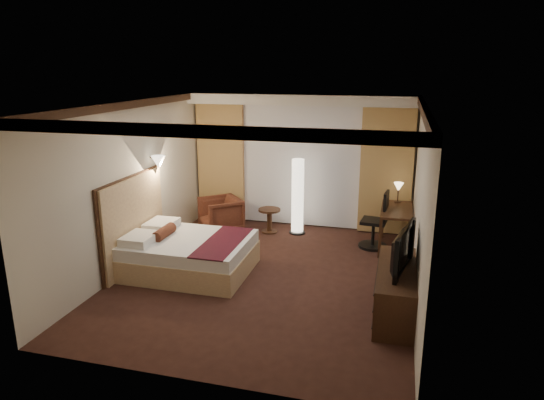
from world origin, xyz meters
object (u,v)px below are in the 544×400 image
(armchair, at_px, (221,213))
(floor_lamp, at_px, (298,196))
(dresser, at_px, (396,290))
(bed, at_px, (190,255))
(desk, at_px, (396,229))
(side_table, at_px, (269,221))
(office_chair, at_px, (374,219))
(television, at_px, (396,246))

(armchair, height_order, floor_lamp, floor_lamp)
(floor_lamp, distance_m, dresser, 3.47)
(bed, distance_m, desk, 3.72)
(side_table, distance_m, desk, 2.47)
(office_chair, relative_size, dresser, 0.65)
(desk, bearing_deg, side_table, 173.78)
(desk, bearing_deg, armchair, 178.58)
(side_table, height_order, dresser, dresser)
(television, bearing_deg, side_table, 53.43)
(armchair, bearing_deg, floor_lamp, 59.07)
(side_table, height_order, desk, desk)
(floor_lamp, bearing_deg, dresser, -55.46)
(armchair, distance_m, desk, 3.42)
(armchair, xyz_separation_m, office_chair, (3.02, -0.13, 0.16))
(side_table, bearing_deg, bed, -108.48)
(bed, relative_size, office_chair, 1.79)
(desk, bearing_deg, television, -89.54)
(dresser, bearing_deg, television, -180.00)
(side_table, relative_size, office_chair, 0.45)
(armchair, distance_m, dresser, 4.31)
(bed, distance_m, television, 3.32)
(dresser, bearing_deg, side_table, 132.33)
(armchair, height_order, television, television)
(desk, relative_size, office_chair, 1.10)
(armchair, xyz_separation_m, floor_lamp, (1.52, 0.27, 0.38))
(armchair, xyz_separation_m, side_table, (0.97, 0.18, -0.14))
(office_chair, relative_size, television, 1.01)
(bed, bearing_deg, floor_lamp, 60.68)
(office_chair, bearing_deg, bed, -139.83)
(floor_lamp, bearing_deg, desk, -10.63)
(side_table, height_order, floor_lamp, floor_lamp)
(armchair, relative_size, television, 0.71)
(television, bearing_deg, bed, 91.74)
(desk, bearing_deg, dresser, -88.84)
(side_table, distance_m, dresser, 3.71)
(side_table, xyz_separation_m, television, (2.47, -2.74, 0.70))
(side_table, xyz_separation_m, desk, (2.45, -0.27, 0.13))
(office_chair, bearing_deg, television, -74.11)
(side_table, relative_size, desk, 0.41)
(side_table, height_order, office_chair, office_chair)
(desk, xyz_separation_m, television, (0.02, -2.48, 0.57))
(television, bearing_deg, desk, 11.91)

